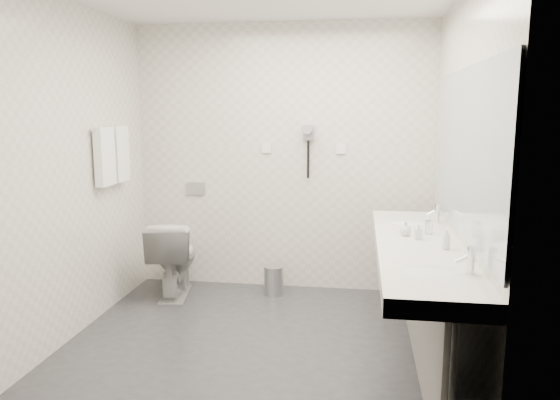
# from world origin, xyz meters

# --- Properties ---
(floor) EXTENTS (2.80, 2.80, 0.00)m
(floor) POSITION_xyz_m (0.00, 0.00, 0.00)
(floor) COLOR #2C2C31
(floor) RESTS_ON ground
(wall_back) EXTENTS (2.80, 0.00, 2.80)m
(wall_back) POSITION_xyz_m (0.00, 1.30, 1.25)
(wall_back) COLOR silver
(wall_back) RESTS_ON floor
(wall_front) EXTENTS (2.80, 0.00, 2.80)m
(wall_front) POSITION_xyz_m (0.00, -1.30, 1.25)
(wall_front) COLOR silver
(wall_front) RESTS_ON floor
(wall_left) EXTENTS (0.00, 2.60, 2.60)m
(wall_left) POSITION_xyz_m (-1.40, 0.00, 1.25)
(wall_left) COLOR silver
(wall_left) RESTS_ON floor
(wall_right) EXTENTS (0.00, 2.60, 2.60)m
(wall_right) POSITION_xyz_m (1.40, 0.00, 1.25)
(wall_right) COLOR silver
(wall_right) RESTS_ON floor
(vanity_counter) EXTENTS (0.55, 2.20, 0.10)m
(vanity_counter) POSITION_xyz_m (1.12, -0.20, 0.80)
(vanity_counter) COLOR white
(vanity_counter) RESTS_ON floor
(vanity_panel) EXTENTS (0.03, 2.15, 0.75)m
(vanity_panel) POSITION_xyz_m (1.15, -0.20, 0.38)
(vanity_panel) COLOR gray
(vanity_panel) RESTS_ON floor
(vanity_post_near) EXTENTS (0.06, 0.06, 0.75)m
(vanity_post_near) POSITION_xyz_m (1.18, -1.24, 0.38)
(vanity_post_near) COLOR silver
(vanity_post_near) RESTS_ON floor
(vanity_post_far) EXTENTS (0.06, 0.06, 0.75)m
(vanity_post_far) POSITION_xyz_m (1.18, 0.84, 0.38)
(vanity_post_far) COLOR silver
(vanity_post_far) RESTS_ON floor
(mirror) EXTENTS (0.02, 2.20, 1.05)m
(mirror) POSITION_xyz_m (1.39, -0.20, 1.45)
(mirror) COLOR #B2BCC6
(mirror) RESTS_ON wall_right
(basin_near) EXTENTS (0.40, 0.31, 0.05)m
(basin_near) POSITION_xyz_m (1.12, -0.85, 0.83)
(basin_near) COLOR white
(basin_near) RESTS_ON vanity_counter
(basin_far) EXTENTS (0.40, 0.31, 0.05)m
(basin_far) POSITION_xyz_m (1.12, 0.45, 0.83)
(basin_far) COLOR white
(basin_far) RESTS_ON vanity_counter
(faucet_near) EXTENTS (0.04, 0.04, 0.15)m
(faucet_near) POSITION_xyz_m (1.32, -0.85, 0.92)
(faucet_near) COLOR silver
(faucet_near) RESTS_ON vanity_counter
(faucet_far) EXTENTS (0.04, 0.04, 0.15)m
(faucet_far) POSITION_xyz_m (1.32, 0.45, 0.92)
(faucet_far) COLOR silver
(faucet_far) RESTS_ON vanity_counter
(soap_bottle_a) EXTENTS (0.05, 0.05, 0.10)m
(soap_bottle_a) POSITION_xyz_m (1.13, -0.11, 0.90)
(soap_bottle_a) COLOR white
(soap_bottle_a) RESTS_ON vanity_counter
(soap_bottle_b) EXTENTS (0.09, 0.09, 0.10)m
(soap_bottle_b) POSITION_xyz_m (1.05, -0.01, 0.90)
(soap_bottle_b) COLOR white
(soap_bottle_b) RESTS_ON vanity_counter
(soap_bottle_c) EXTENTS (0.06, 0.06, 0.13)m
(soap_bottle_c) POSITION_xyz_m (1.27, -0.35, 0.92)
(soap_bottle_c) COLOR white
(soap_bottle_c) RESTS_ON vanity_counter
(glass_left) EXTENTS (0.07, 0.07, 0.10)m
(glass_left) POSITION_xyz_m (1.21, 0.05, 0.90)
(glass_left) COLOR silver
(glass_left) RESTS_ON vanity_counter
(toilet) EXTENTS (0.50, 0.76, 0.71)m
(toilet) POSITION_xyz_m (-0.96, 0.89, 0.36)
(toilet) COLOR white
(toilet) RESTS_ON floor
(flush_plate) EXTENTS (0.18, 0.02, 0.12)m
(flush_plate) POSITION_xyz_m (-0.85, 1.29, 0.95)
(flush_plate) COLOR #B2B5BA
(flush_plate) RESTS_ON wall_back
(pedal_bin) EXTENTS (0.22, 0.22, 0.26)m
(pedal_bin) POSITION_xyz_m (-0.04, 1.03, 0.13)
(pedal_bin) COLOR #B2B5BA
(pedal_bin) RESTS_ON floor
(bin_lid) EXTENTS (0.18, 0.18, 0.02)m
(bin_lid) POSITION_xyz_m (-0.04, 1.03, 0.27)
(bin_lid) COLOR #B2B5BA
(bin_lid) RESTS_ON pedal_bin
(towel_rail) EXTENTS (0.02, 0.62, 0.02)m
(towel_rail) POSITION_xyz_m (-1.35, 0.55, 1.55)
(towel_rail) COLOR silver
(towel_rail) RESTS_ON wall_left
(towel_near) EXTENTS (0.07, 0.24, 0.48)m
(towel_near) POSITION_xyz_m (-1.34, 0.41, 1.33)
(towel_near) COLOR white
(towel_near) RESTS_ON towel_rail
(towel_far) EXTENTS (0.07, 0.24, 0.48)m
(towel_far) POSITION_xyz_m (-1.34, 0.69, 1.33)
(towel_far) COLOR white
(towel_far) RESTS_ON towel_rail
(dryer_cradle) EXTENTS (0.10, 0.04, 0.14)m
(dryer_cradle) POSITION_xyz_m (0.25, 1.27, 1.50)
(dryer_cradle) COLOR gray
(dryer_cradle) RESTS_ON wall_back
(dryer_barrel) EXTENTS (0.08, 0.14, 0.08)m
(dryer_barrel) POSITION_xyz_m (0.25, 1.20, 1.53)
(dryer_barrel) COLOR gray
(dryer_barrel) RESTS_ON dryer_cradle
(dryer_cord) EXTENTS (0.02, 0.02, 0.35)m
(dryer_cord) POSITION_xyz_m (0.25, 1.26, 1.25)
(dryer_cord) COLOR black
(dryer_cord) RESTS_ON dryer_cradle
(switch_plate_a) EXTENTS (0.09, 0.02, 0.09)m
(switch_plate_a) POSITION_xyz_m (-0.15, 1.29, 1.35)
(switch_plate_a) COLOR white
(switch_plate_a) RESTS_ON wall_back
(switch_plate_b) EXTENTS (0.09, 0.02, 0.09)m
(switch_plate_b) POSITION_xyz_m (0.55, 1.29, 1.35)
(switch_plate_b) COLOR white
(switch_plate_b) RESTS_ON wall_back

